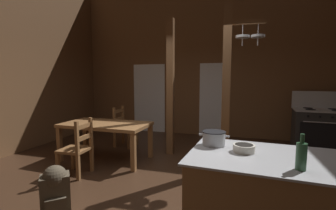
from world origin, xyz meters
name	(u,v)px	position (x,y,z in m)	size (l,w,h in m)	color
ground_plane	(166,189)	(0.00, 0.00, -0.05)	(7.96, 7.63, 0.10)	#382316
wall_back	(203,56)	(0.00, 3.48, 2.25)	(7.96, 0.14, 4.49)	brown
glazed_door_back_left	(149,98)	(-1.61, 3.41, 1.02)	(1.00, 0.01, 2.05)	white
glazed_panel_back_right	(214,100)	(0.36, 3.41, 1.02)	(0.84, 0.01, 2.05)	white
stove_range	(320,129)	(2.80, 2.74, 0.48)	(1.20, 0.90, 1.32)	#2B2B2B
support_post_with_pot_rack	(228,83)	(0.84, 0.95, 1.53)	(0.68, 0.24, 2.84)	brown
support_post_center	(170,88)	(-0.37, 1.50, 1.42)	(0.14, 0.14, 2.84)	brown
dining_table	(106,127)	(-1.49, 0.77, 0.65)	(1.71, 0.93, 0.74)	olive
ladderback_chair_near_window	(124,127)	(-1.61, 1.74, 0.45)	(0.47, 0.47, 0.95)	brown
ladderback_chair_by_post	(78,148)	(-1.54, -0.04, 0.45)	(0.46, 0.46, 0.95)	brown
backpack	(55,189)	(-1.02, -1.09, 0.31)	(0.39, 0.39, 0.60)	#4C4233
stockpot_on_counter	(214,138)	(0.78, -0.76, 0.98)	(0.32, 0.25, 0.15)	#B7BABF
mixing_bowl_on_counter	(244,148)	(1.08, -0.91, 0.94)	(0.21, 0.21, 0.07)	silver
bottle_tall_on_counter	(301,156)	(1.49, -1.25, 1.02)	(0.08, 0.08, 0.28)	#2D5638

